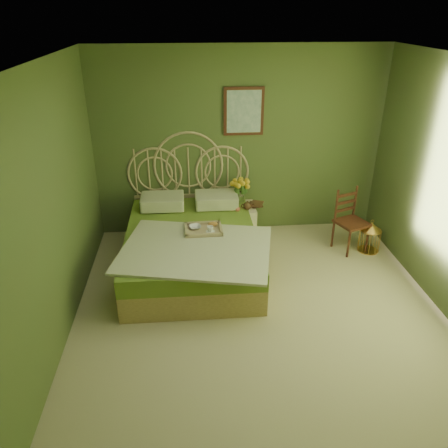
{
  "coord_description": "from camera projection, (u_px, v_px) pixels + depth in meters",
  "views": [
    {
      "loc": [
        -0.72,
        -3.62,
        3.01
      ],
      "look_at": [
        -0.32,
        1.0,
        0.69
      ],
      "focal_mm": 35.0,
      "sensor_mm": 36.0,
      "label": 1
    }
  ],
  "objects": [
    {
      "name": "floor",
      "position": [
        262.0,
        323.0,
        4.63
      ],
      "size": [
        4.5,
        4.5,
        0.0
      ],
      "primitive_type": "plane",
      "color": "tan",
      "rests_on": "ground"
    },
    {
      "name": "ceiling",
      "position": [
        275.0,
        64.0,
        3.46
      ],
      "size": [
        4.5,
        4.5,
        0.0
      ],
      "primitive_type": "plane",
      "rotation": [
        3.14,
        0.0,
        0.0
      ],
      "color": "silver",
      "rests_on": "wall_back"
    },
    {
      "name": "wall_back",
      "position": [
        239.0,
        144.0,
        6.05
      ],
      "size": [
        4.0,
        0.0,
        4.0
      ],
      "primitive_type": "plane",
      "rotation": [
        1.57,
        0.0,
        0.0
      ],
      "color": "#505C30",
      "rests_on": "floor"
    },
    {
      "name": "wall_left",
      "position": [
        46.0,
        220.0,
        3.89
      ],
      "size": [
        0.0,
        4.5,
        4.5
      ],
      "primitive_type": "plane",
      "rotation": [
        1.57,
        0.0,
        1.57
      ],
      "color": "#505C30",
      "rests_on": "floor"
    },
    {
      "name": "wall_art",
      "position": [
        244.0,
        111.0,
        5.83
      ],
      "size": [
        0.54,
        0.04,
        0.64
      ],
      "color": "#3B1A10",
      "rests_on": "wall_back"
    },
    {
      "name": "bed",
      "position": [
        191.0,
        243.0,
        5.52
      ],
      "size": [
        1.89,
        2.38,
        1.48
      ],
      "color": "tan",
      "rests_on": "floor"
    },
    {
      "name": "nightstand",
      "position": [
        238.0,
        217.0,
        6.15
      ],
      "size": [
        0.47,
        0.48,
        0.95
      ],
      "color": "beige",
      "rests_on": "floor"
    },
    {
      "name": "chair",
      "position": [
        351.0,
        216.0,
        5.89
      ],
      "size": [
        0.49,
        0.49,
        0.85
      ],
      "rotation": [
        0.0,
        0.0,
        0.38
      ],
      "color": "#3B1A10",
      "rests_on": "floor"
    },
    {
      "name": "birdcage",
      "position": [
        370.0,
        237.0,
        5.91
      ],
      "size": [
        0.28,
        0.28,
        0.42
      ],
      "rotation": [
        0.0,
        0.0,
        0.05
      ],
      "color": "gold",
      "rests_on": "floor"
    },
    {
      "name": "book_lower",
      "position": [
        251.0,
        205.0,
        6.08
      ],
      "size": [
        0.16,
        0.22,
        0.02
      ],
      "primitive_type": "imported",
      "rotation": [
        0.0,
        0.0,
        0.02
      ],
      "color": "#381E0F",
      "rests_on": "nightstand"
    },
    {
      "name": "book_upper",
      "position": [
        251.0,
        203.0,
        6.08
      ],
      "size": [
        0.24,
        0.27,
        0.02
      ],
      "primitive_type": "imported",
      "rotation": [
        0.0,
        0.0,
        -0.39
      ],
      "color": "#472819",
      "rests_on": "nightstand"
    },
    {
      "name": "cereal_bowl",
      "position": [
        195.0,
        227.0,
        5.35
      ],
      "size": [
        0.16,
        0.16,
        0.04
      ],
      "primitive_type": "imported",
      "rotation": [
        0.0,
        0.0,
        0.14
      ],
      "color": "white",
      "rests_on": "bed"
    },
    {
      "name": "coffee_cup",
      "position": [
        210.0,
        229.0,
        5.25
      ],
      "size": [
        0.1,
        0.1,
        0.07
      ],
      "primitive_type": "imported",
      "rotation": [
        0.0,
        0.0,
        0.32
      ],
      "color": "white",
      "rests_on": "bed"
    }
  ]
}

